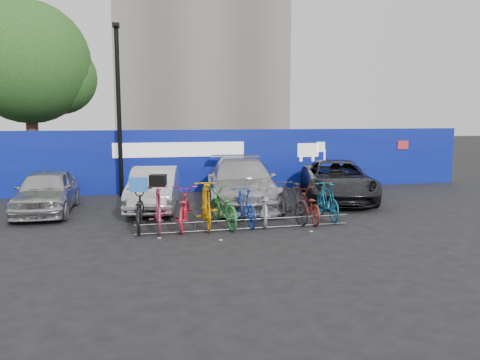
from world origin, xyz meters
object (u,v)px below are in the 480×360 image
object	(u,v)px
bike_3	(206,205)
bike_4	(223,207)
car_2	(241,182)
bike_6	(264,206)
lamppost	(119,106)
bike_8	(308,205)
bike_2	(183,208)
bike_rack	(246,224)
car_1	(154,189)
car_3	(337,180)
tree	(34,66)
bike_7	(291,202)
bike_5	(244,207)
car_0	(47,191)
bike_1	(159,208)
bike_9	(327,201)
bike_0	(139,210)

from	to	relation	value
bike_3	bike_4	size ratio (longest dim) A/B	1.02
car_2	bike_6	world-z (taller)	car_2
lamppost	bike_8	xyz separation A→B (m)	(5.13, -5.42, -2.81)
bike_2	bike_6	xyz separation A→B (m)	(2.20, 0.04, -0.03)
bike_8	bike_rack	bearing A→B (deg)	19.24
car_1	car_3	distance (m)	6.32
lamppost	bike_4	size ratio (longest dim) A/B	3.12
car_1	car_2	distance (m)	2.83
bike_2	bike_3	size ratio (longest dim) A/B	0.98
lamppost	bike_6	world-z (taller)	lamppost
bike_3	tree	bearing A→B (deg)	-56.57
bike_7	car_3	bearing A→B (deg)	-142.66
bike_4	bike_5	size ratio (longest dim) A/B	1.15
car_1	bike_8	distance (m)	4.94
bike_4	bike_6	distance (m)	1.17
car_3	car_0	bearing A→B (deg)	-162.74
bike_rack	car_1	size ratio (longest dim) A/B	1.41
tree	bike_2	size ratio (longest dim) A/B	3.97
bike_1	bike_2	xyz separation A→B (m)	(0.64, 0.05, -0.06)
car_2	bike_1	bearing A→B (deg)	-127.38
car_3	bike_3	distance (m)	5.94
bike_3	bike_8	xyz separation A→B (m)	(2.86, 0.02, -0.14)
car_1	bike_4	bearing A→B (deg)	-50.65
tree	bike_8	distance (m)	14.09
car_0	bike_8	bearing A→B (deg)	-20.54
bike_3	car_3	bearing A→B (deg)	-145.82
tree	car_0	xyz separation A→B (m)	(1.44, -7.16, -4.40)
bike_1	bike_3	world-z (taller)	bike_3
bike_1	bike_2	distance (m)	0.64
car_3	bike_9	distance (m)	3.35
car_0	bike_2	size ratio (longest dim) A/B	1.98
tree	bike_8	world-z (taller)	tree
lamppost	bike_7	world-z (taller)	lamppost
tree	bike_9	xyz separation A→B (m)	(9.32, -9.96, -4.53)
bike_9	lamppost	bearing A→B (deg)	-38.69
bike_5	car_1	bearing A→B (deg)	-58.20
bike_2	bike_8	world-z (taller)	bike_2
lamppost	bike_0	world-z (taller)	lamppost
car_1	bike_4	distance (m)	3.26
car_0	bike_7	size ratio (longest dim) A/B	2.07
car_2	bike_6	distance (m)	2.75
car_0	bike_8	size ratio (longest dim) A/B	2.24
bike_0	bike_1	size ratio (longest dim) A/B	1.01
tree	lamppost	world-z (taller)	tree
car_0	bike_6	distance (m)	6.63
car_0	bike_3	size ratio (longest dim) A/B	1.95
bike_rack	car_2	world-z (taller)	car_2
bike_1	bike_7	size ratio (longest dim) A/B	1.01
car_0	bike_5	xyz separation A→B (m)	(5.43, -2.94, -0.15)
car_2	bike_4	xyz separation A→B (m)	(-1.16, -2.85, -0.25)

